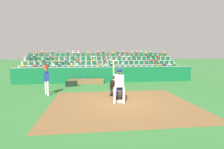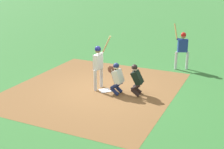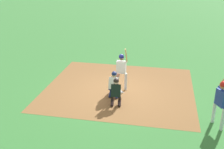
# 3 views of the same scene
# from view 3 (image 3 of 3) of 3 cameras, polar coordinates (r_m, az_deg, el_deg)

# --- Properties ---
(ground_plane) EXTENTS (160.00, 160.00, 0.00)m
(ground_plane) POSITION_cam_3_polar(r_m,az_deg,el_deg) (13.29, 1.23, -3.71)
(ground_plane) COLOR #357636
(infield_dirt_patch) EXTENTS (7.40, 6.65, 0.01)m
(infield_dirt_patch) POSITION_cam_3_polar(r_m,az_deg,el_deg) (13.74, 1.57, -2.80)
(infield_dirt_patch) COLOR brown
(infield_dirt_patch) RESTS_ON ground_plane
(home_plate_marker) EXTENTS (0.62, 0.62, 0.02)m
(home_plate_marker) POSITION_cam_3_polar(r_m,az_deg,el_deg) (13.29, 1.23, -3.65)
(home_plate_marker) COLOR white
(home_plate_marker) RESTS_ON infield_dirt_patch
(batter_at_plate) EXTENTS (0.63, 0.61, 2.26)m
(batter_at_plate) POSITION_cam_3_polar(r_m,az_deg,el_deg) (13.13, 2.00, 1.43)
(batter_at_plate) COLOR silver
(batter_at_plate) RESTS_ON ground_plane
(catcher_crouching) EXTENTS (0.49, 0.72, 1.31)m
(catcher_crouching) POSITION_cam_3_polar(r_m,az_deg,el_deg) (12.50, 0.46, -1.80)
(catcher_crouching) COLOR navy
(catcher_crouching) RESTS_ON ground_plane
(home_plate_umpire) EXTENTS (0.49, 0.51, 1.27)m
(home_plate_umpire) POSITION_cam_3_polar(r_m,az_deg,el_deg) (11.81, 0.83, -3.48)
(home_plate_umpire) COLOR black
(home_plate_umpire) RESTS_ON ground_plane
(on_deck_batter) EXTENTS (0.58, 0.92, 2.23)m
(on_deck_batter) POSITION_cam_3_polar(r_m,az_deg,el_deg) (10.90, 21.97, -4.68)
(on_deck_batter) COLOR silver
(on_deck_batter) RESTS_ON ground_plane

